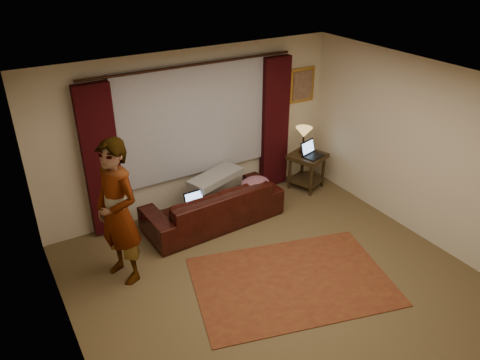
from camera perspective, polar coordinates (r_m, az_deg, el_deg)
name	(u,v)px	position (r m, az deg, el deg)	size (l,w,h in m)	color
floor	(280,287)	(6.27, 4.94, -12.84)	(5.00, 5.00, 0.01)	brown
ceiling	(290,93)	(4.99, 6.16, 10.51)	(5.00, 5.00, 0.02)	silver
wall_back	(193,132)	(7.46, -5.79, 5.87)	(5.00, 0.02, 2.60)	beige
wall_front	(475,342)	(4.20, 26.70, -17.23)	(5.00, 0.02, 2.60)	beige
wall_left	(66,269)	(4.72, -20.45, -10.18)	(0.02, 5.00, 2.60)	beige
wall_right	(429,155)	(7.14, 22.04, 2.85)	(0.02, 5.00, 2.60)	beige
sheer_curtain	(194,121)	(7.34, -5.66, 7.17)	(2.50, 0.05, 1.80)	#A5A5AD
drape_left	(101,162)	(6.97, -16.53, 2.10)	(0.50, 0.14, 2.30)	black
drape_right	(275,124)	(8.12, 4.25, 6.86)	(0.50, 0.14, 2.30)	black
curtain_rod	(192,65)	(7.04, -5.82, 13.77)	(0.04, 0.04, 3.40)	black
picture_frame	(302,85)	(8.34, 7.54, 11.41)	(0.50, 0.04, 0.60)	#B9852D
sofa	(213,198)	(7.27, -3.33, -2.21)	(2.18, 0.94, 0.88)	black
throw_blanket	(215,164)	(7.31, -3.05, 1.99)	(0.94, 0.38, 0.11)	gray
clothing_pile	(255,184)	(7.44, 1.85, -0.52)	(0.49, 0.38, 0.21)	#7C4858
laptop_sofa	(197,202)	(6.96, -5.23, -2.68)	(0.31, 0.34, 0.23)	black
area_rug	(292,281)	(6.36, 6.33, -12.14)	(2.54, 1.69, 0.01)	brown
end_table	(307,171)	(8.42, 8.12, 1.09)	(0.56, 0.56, 0.65)	black
tiffany_lamp	(303,140)	(8.27, 7.73, 4.86)	(0.29, 0.29, 0.46)	olive
laptop_table	(314,150)	(8.17, 9.00, 3.68)	(0.36, 0.39, 0.26)	black
person	(118,213)	(6.05, -14.67, -3.89)	(0.58, 0.58, 1.97)	gray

